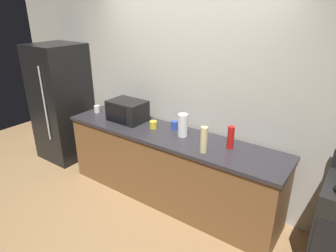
{
  "coord_description": "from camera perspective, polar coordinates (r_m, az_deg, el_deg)",
  "views": [
    {
      "loc": [
        1.86,
        -2.2,
        2.31
      ],
      "look_at": [
        0.0,
        0.4,
        1.0
      ],
      "focal_mm": 31.44,
      "sensor_mm": 36.0,
      "label": 1
    }
  ],
  "objects": [
    {
      "name": "microwave",
      "position": [
        3.89,
        -7.89,
        2.95
      ],
      "size": [
        0.48,
        0.35,
        0.27
      ],
      "color": "black",
      "rests_on": "counter_run"
    },
    {
      "name": "mug_white",
      "position": [
        4.3,
        -13.57,
        3.23
      ],
      "size": [
        0.08,
        0.08,
        0.1
      ],
      "primitive_type": "cylinder",
      "color": "white",
      "rests_on": "counter_run"
    },
    {
      "name": "refrigerator",
      "position": [
        4.9,
        -19.94,
        4.23
      ],
      "size": [
        0.72,
        0.73,
        1.8
      ],
      "color": "black",
      "rests_on": "ground_plane"
    },
    {
      "name": "bottle_hand_soap",
      "position": [
        3.03,
        6.97,
        -2.66
      ],
      "size": [
        0.07,
        0.07,
        0.28
      ],
      "primitive_type": "cylinder",
      "color": "beige",
      "rests_on": "counter_run"
    },
    {
      "name": "ground_plane",
      "position": [
        3.69,
        -3.77,
        -16.49
      ],
      "size": [
        8.0,
        8.0,
        0.0
      ],
      "primitive_type": "plane",
      "color": "#A87F51"
    },
    {
      "name": "back_wall",
      "position": [
        3.67,
        3.76,
        7.06
      ],
      "size": [
        6.4,
        0.1,
        2.7
      ],
      "primitive_type": "cube",
      "color": "beige",
      "rests_on": "ground_plane"
    },
    {
      "name": "paper_towel_roll",
      "position": [
        3.39,
        2.88,
        0.16
      ],
      "size": [
        0.12,
        0.12,
        0.27
      ],
      "primitive_type": "cylinder",
      "color": "white",
      "rests_on": "counter_run"
    },
    {
      "name": "mug_yellow",
      "position": [
        3.64,
        -2.86,
        0.26
      ],
      "size": [
        0.09,
        0.09,
        0.09
      ],
      "primitive_type": "cylinder",
      "color": "yellow",
      "rests_on": "counter_run"
    },
    {
      "name": "counter_run",
      "position": [
        3.7,
        0.0,
        -7.88
      ],
      "size": [
        2.84,
        0.64,
        0.9
      ],
      "color": "brown",
      "rests_on": "ground_plane"
    },
    {
      "name": "bottle_hot_sauce",
      "position": [
        3.17,
        12.06,
        -2.17
      ],
      "size": [
        0.07,
        0.07,
        0.25
      ],
      "primitive_type": "cylinder",
      "color": "red",
      "rests_on": "counter_run"
    },
    {
      "name": "mug_blue",
      "position": [
        3.61,
        1.24,
        0.17
      ],
      "size": [
        0.08,
        0.08,
        0.1
      ],
      "primitive_type": "cylinder",
      "color": "#2D4CB2",
      "rests_on": "counter_run"
    }
  ]
}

